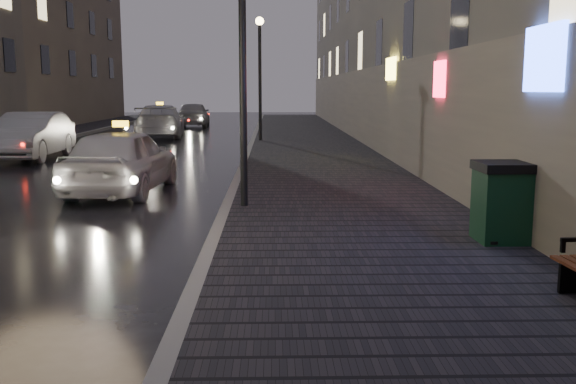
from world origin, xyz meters
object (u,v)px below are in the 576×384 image
taxi_near (122,160)px  car_far (194,114)px  lamp_far (260,63)px  trash_bin (502,201)px  taxi_mid (160,121)px  car_left_mid (31,136)px  lamp_near (242,29)px

taxi_near → car_far: bearing=-82.4°
lamp_far → trash_bin: (3.95, -19.04, -2.74)m
lamp_far → taxi_mid: bearing=142.5°
car_left_mid → taxi_near: bearing=-58.4°
car_left_mid → lamp_far: bearing=36.6°
lamp_near → car_far: lamp_near is taller
trash_bin → car_left_mid: size_ratio=0.24×
taxi_near → car_far: car_far is taller
car_left_mid → taxi_mid: 10.29m
car_far → car_left_mid: bearing=77.5°
taxi_near → car_left_mid: bearing=-52.8°
trash_bin → lamp_far: bearing=100.9°
taxi_mid → car_far: bearing=-99.6°
car_left_mid → car_far: size_ratio=1.05×
lamp_near → trash_bin: lamp_near is taller
taxi_near → car_left_mid: 8.88m
trash_bin → taxi_near: (-6.87, 5.54, 0.01)m
lamp_far → taxi_near: size_ratio=1.18×
trash_bin → car_far: (-8.41, 31.62, 0.03)m
lamp_near → lamp_far: size_ratio=1.00×
lamp_far → car_far: lamp_far is taller
lamp_far → trash_bin: size_ratio=4.47×
taxi_mid → car_far: 8.72m
lamp_near → lamp_far: 16.00m
car_left_mid → car_far: (3.29, 18.63, -0.01)m
lamp_near → lamp_far: bearing=90.0°
taxi_mid → car_left_mid: bearing=69.0°
taxi_near → trash_bin: bearing=145.4°
lamp_far → trash_bin: lamp_far is taller
taxi_mid → car_far: taxi_mid is taller
trash_bin → car_far: 32.72m
lamp_near → lamp_far: (0.00, 16.00, 0.00)m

